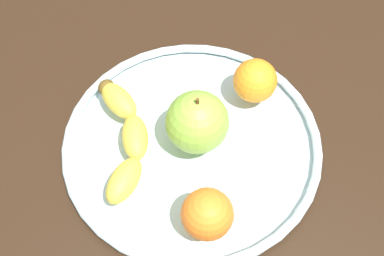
# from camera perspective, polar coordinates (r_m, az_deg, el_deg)

# --- Properties ---
(ground_plane) EXTENTS (1.43, 1.43, 0.04)m
(ground_plane) POSITION_cam_1_polar(r_m,az_deg,el_deg) (0.72, 0.00, -2.95)
(ground_plane) COLOR black
(fruit_bowl) EXTENTS (0.35, 0.35, 0.02)m
(fruit_bowl) POSITION_cam_1_polar(r_m,az_deg,el_deg) (0.69, 0.00, -1.75)
(fruit_bowl) COLOR silver
(fruit_bowl) RESTS_ON ground_plane
(banana) EXTENTS (0.20, 0.08, 0.03)m
(banana) POSITION_cam_1_polar(r_m,az_deg,el_deg) (0.68, -7.46, -0.86)
(banana) COLOR gold
(banana) RESTS_ON fruit_bowl
(apple) EXTENTS (0.08, 0.08, 0.09)m
(apple) POSITION_cam_1_polar(r_m,az_deg,el_deg) (0.65, 0.59, 0.66)
(apple) COLOR #89BA3E
(apple) RESTS_ON fruit_bowl
(orange_back_right) EXTENTS (0.06, 0.06, 0.06)m
(orange_back_right) POSITION_cam_1_polar(r_m,az_deg,el_deg) (0.60, 1.70, -9.55)
(orange_back_right) COLOR orange
(orange_back_right) RESTS_ON fruit_bowl
(orange_front_right) EXTENTS (0.06, 0.06, 0.06)m
(orange_front_right) POSITION_cam_1_polar(r_m,az_deg,el_deg) (0.71, 7.03, 5.24)
(orange_front_right) COLOR orange
(orange_front_right) RESTS_ON fruit_bowl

